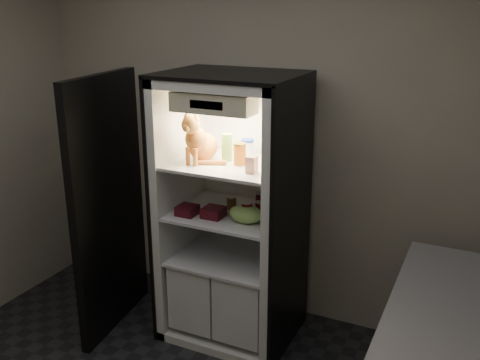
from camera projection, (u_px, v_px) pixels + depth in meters
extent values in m
plane|color=beige|center=(259.00, 138.00, 3.92)|extent=(3.60, 0.00, 3.60)
cube|color=white|center=(251.00, 198.00, 3.94)|extent=(0.85, 0.06, 1.85)
cube|color=white|center=(182.00, 204.00, 3.82)|extent=(0.06, 0.70, 1.85)
cube|color=white|center=(286.00, 222.00, 3.50)|extent=(0.06, 0.70, 1.85)
cube|color=white|center=(231.00, 81.00, 3.38)|extent=(0.85, 0.70, 0.06)
cube|color=white|center=(232.00, 325.00, 3.94)|extent=(0.85, 0.70, 0.06)
cube|color=black|center=(177.00, 203.00, 3.84)|extent=(0.02, 0.72, 1.87)
cube|color=black|center=(292.00, 223.00, 3.48)|extent=(0.02, 0.72, 1.87)
cube|color=black|center=(231.00, 74.00, 3.37)|extent=(0.90, 0.72, 0.02)
cube|color=white|center=(229.00, 164.00, 3.53)|extent=(0.73, 0.62, 0.02)
cube|color=white|center=(230.00, 213.00, 3.63)|extent=(0.73, 0.62, 0.02)
cube|color=white|center=(209.00, 284.00, 3.89)|extent=(0.34, 0.58, 0.48)
cube|color=white|center=(252.00, 294.00, 3.74)|extent=(0.34, 0.58, 0.48)
cube|color=white|center=(230.00, 257.00, 3.74)|extent=(0.73, 0.62, 0.02)
cube|color=beige|center=(213.00, 103.00, 3.21)|extent=(0.52, 0.18, 0.12)
cube|color=black|center=(206.00, 105.00, 3.14)|extent=(0.22, 0.01, 0.05)
cube|color=black|center=(109.00, 206.00, 3.78)|extent=(0.18, 0.87, 1.85)
cube|color=white|center=(107.00, 257.00, 3.85)|extent=(0.15, 0.64, 0.12)
cube|color=white|center=(101.00, 192.00, 3.70)|extent=(0.15, 0.64, 0.12)
ellipsoid|color=#CE601A|center=(204.00, 147.00, 3.56)|extent=(0.19, 0.23, 0.19)
ellipsoid|color=#CE601A|center=(196.00, 139.00, 3.46)|extent=(0.15, 0.14, 0.16)
sphere|color=orange|center=(191.00, 125.00, 3.38)|extent=(0.12, 0.12, 0.12)
sphere|color=orange|center=(186.00, 128.00, 3.34)|extent=(0.05, 0.05, 0.05)
cone|color=orange|center=(186.00, 115.00, 3.38)|extent=(0.05, 0.05, 0.05)
cone|color=orange|center=(196.00, 116.00, 3.35)|extent=(0.05, 0.05, 0.05)
cylinder|color=#CE601A|center=(188.00, 156.00, 3.46)|extent=(0.03, 0.03, 0.12)
cylinder|color=#CE601A|center=(195.00, 157.00, 3.43)|extent=(0.03, 0.03, 0.12)
cylinder|color=#CE601A|center=(210.00, 162.00, 3.47)|extent=(0.21, 0.11, 0.03)
cylinder|color=#227F33|center=(227.00, 148.00, 3.54)|extent=(0.07, 0.07, 0.17)
cylinder|color=#227F33|center=(227.00, 135.00, 3.52)|extent=(0.07, 0.07, 0.01)
cylinder|color=white|center=(247.00, 149.00, 3.65)|extent=(0.08, 0.08, 0.10)
cylinder|color=#1632A0|center=(248.00, 141.00, 3.63)|extent=(0.09, 0.09, 0.02)
cylinder|color=maroon|center=(240.00, 155.00, 3.46)|extent=(0.08, 0.08, 0.13)
cylinder|color=#B68D30|center=(240.00, 144.00, 3.43)|extent=(0.08, 0.08, 0.01)
cylinder|color=maroon|center=(275.00, 152.00, 3.41)|extent=(0.12, 0.12, 0.19)
cylinder|color=white|center=(275.00, 136.00, 3.38)|extent=(0.12, 0.12, 0.02)
cube|color=silver|center=(252.00, 165.00, 3.29)|extent=(0.06, 0.06, 0.11)
cylinder|color=black|center=(260.00, 201.00, 3.66)|extent=(0.06, 0.06, 0.12)
cylinder|color=#B2B2B2|center=(260.00, 193.00, 3.64)|extent=(0.07, 0.07, 0.00)
cylinder|color=black|center=(260.00, 210.00, 3.52)|extent=(0.06, 0.06, 0.11)
cylinder|color=#B2B2B2|center=(260.00, 202.00, 3.51)|extent=(0.06, 0.06, 0.00)
cylinder|color=black|center=(247.00, 212.00, 3.45)|extent=(0.07, 0.07, 0.13)
cylinder|color=#B2B2B2|center=(247.00, 203.00, 3.43)|extent=(0.07, 0.07, 0.00)
cylinder|color=brown|center=(232.00, 203.00, 3.68)|extent=(0.06, 0.06, 0.08)
cylinder|color=#B2B2B2|center=(232.00, 197.00, 3.66)|extent=(0.07, 0.07, 0.01)
ellipsoid|color=#88B956|center=(246.00, 214.00, 3.44)|extent=(0.23, 0.17, 0.11)
cube|color=#540E19|center=(187.00, 210.00, 3.57)|extent=(0.13, 0.13, 0.06)
cube|color=#540E19|center=(213.00, 212.00, 3.53)|extent=(0.13, 0.13, 0.07)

